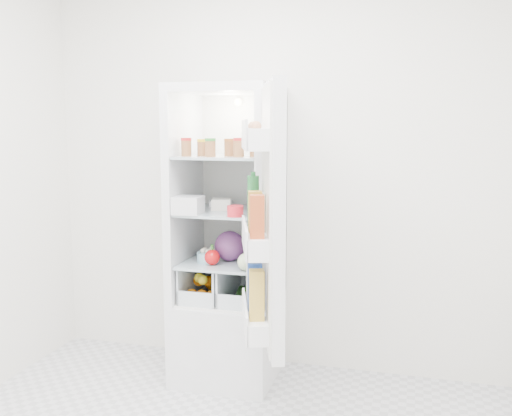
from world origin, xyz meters
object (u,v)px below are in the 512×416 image
(red_cabbage, at_px, (230,246))
(mushroom_bowl, at_px, (208,257))
(fridge_door, at_px, (267,222))
(refrigerator, at_px, (230,271))

(red_cabbage, bearing_deg, mushroom_bowl, -144.56)
(red_cabbage, distance_m, mushroom_bowl, 0.15)
(mushroom_bowl, bearing_deg, fridge_door, -44.00)
(red_cabbage, xyz_separation_m, mushroom_bowl, (-0.11, -0.08, -0.06))
(refrigerator, distance_m, mushroom_bowl, 0.21)
(red_cabbage, distance_m, fridge_door, 0.72)
(refrigerator, relative_size, red_cabbage, 9.86)
(refrigerator, xyz_separation_m, mushroom_bowl, (-0.09, -0.15, 0.11))
(mushroom_bowl, distance_m, fridge_door, 0.75)
(refrigerator, height_order, mushroom_bowl, refrigerator)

